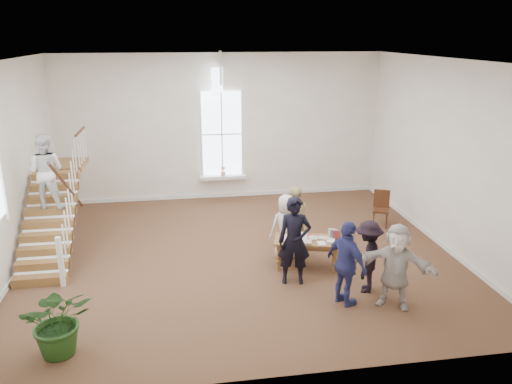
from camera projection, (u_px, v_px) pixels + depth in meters
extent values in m
plane|color=#4E371E|center=(241.00, 255.00, 11.91)|extent=(10.00, 10.00, 0.00)
plane|color=beige|center=(221.00, 128.00, 15.46)|extent=(10.00, 0.00, 10.00)
plane|color=beige|center=(280.00, 242.00, 6.99)|extent=(10.00, 0.00, 10.00)
plane|color=beige|center=(4.00, 173.00, 10.47)|extent=(0.00, 9.00, 9.00)
plane|color=beige|center=(446.00, 155.00, 11.97)|extent=(0.00, 9.00, 9.00)
plane|color=white|center=(239.00, 60.00, 10.54)|extent=(10.00, 10.00, 0.00)
cube|color=white|center=(223.00, 177.00, 15.76)|extent=(1.45, 0.28, 0.10)
plane|color=white|center=(222.00, 134.00, 15.46)|extent=(2.60, 0.00, 2.60)
plane|color=white|center=(221.00, 82.00, 14.97)|extent=(0.60, 0.60, 0.85)
cube|color=white|center=(223.00, 195.00, 16.09)|extent=(10.00, 0.04, 0.12)
imported|color=pink|center=(223.00, 171.00, 15.67)|extent=(0.17, 0.17, 0.30)
cube|color=brown|center=(40.00, 280.00, 10.48)|extent=(1.10, 0.30, 0.20)
cube|color=brown|center=(43.00, 265.00, 10.70)|extent=(1.10, 0.30, 0.20)
cube|color=brown|center=(45.00, 251.00, 10.92)|extent=(1.10, 0.30, 0.20)
cube|color=brown|center=(47.00, 237.00, 11.14)|extent=(1.10, 0.30, 0.20)
cube|color=brown|center=(49.00, 224.00, 11.36)|extent=(1.10, 0.30, 0.20)
cube|color=brown|center=(51.00, 211.00, 11.58)|extent=(1.10, 0.30, 0.20)
cube|color=brown|center=(53.00, 199.00, 11.80)|extent=(1.10, 0.30, 0.20)
cube|color=brown|center=(55.00, 187.00, 12.02)|extent=(1.10, 0.30, 0.20)
cube|color=brown|center=(56.00, 176.00, 12.24)|extent=(1.10, 0.30, 0.20)
cube|color=brown|center=(64.00, 165.00, 13.08)|extent=(1.10, 1.20, 0.12)
cube|color=white|center=(61.00, 262.00, 10.27)|extent=(0.10, 0.10, 1.10)
cylinder|color=#341D0E|center=(68.00, 187.00, 11.18)|extent=(0.07, 2.74, 1.86)
imported|color=silver|center=(46.00, 171.00, 11.29)|extent=(0.94, 0.79, 1.72)
cube|color=brown|center=(307.00, 240.00, 11.09)|extent=(1.58, 1.07, 0.05)
cube|color=brown|center=(307.00, 243.00, 11.11)|extent=(1.43, 0.92, 0.10)
cylinder|color=brown|center=(278.00, 258.00, 11.01)|extent=(0.07, 0.07, 0.63)
cylinder|color=brown|center=(335.00, 261.00, 10.88)|extent=(0.07, 0.07, 0.63)
cylinder|color=brown|center=(280.00, 248.00, 11.50)|extent=(0.07, 0.07, 0.63)
cylinder|color=brown|center=(334.00, 251.00, 11.37)|extent=(0.07, 0.07, 0.63)
cube|color=silver|center=(303.00, 239.00, 11.04)|extent=(0.24, 0.29, 0.04)
cube|color=beige|center=(289.00, 238.00, 11.08)|extent=(0.33, 0.36, 0.05)
cube|color=tan|center=(324.00, 239.00, 11.04)|extent=(0.29, 0.27, 0.05)
cube|color=silver|center=(302.00, 234.00, 11.29)|extent=(0.28, 0.27, 0.04)
cube|color=#4C5972|center=(309.00, 240.00, 11.01)|extent=(0.30, 0.34, 0.03)
cube|color=maroon|center=(295.00, 236.00, 11.17)|extent=(0.24, 0.25, 0.05)
cube|color=white|center=(331.00, 241.00, 10.95)|extent=(0.27, 0.32, 0.05)
cube|color=#BFB299|center=(314.00, 238.00, 11.10)|extent=(0.26, 0.27, 0.04)
cube|color=silver|center=(296.00, 239.00, 11.03)|extent=(0.22, 0.25, 0.05)
cube|color=beige|center=(303.00, 241.00, 10.93)|extent=(0.21, 0.26, 0.05)
cube|color=tan|center=(307.00, 242.00, 10.85)|extent=(0.29, 0.31, 0.05)
cube|color=silver|center=(313.00, 238.00, 11.10)|extent=(0.20, 0.21, 0.04)
cube|color=#4C5972|center=(304.00, 240.00, 10.96)|extent=(0.20, 0.23, 0.05)
cube|color=maroon|center=(312.00, 237.00, 11.17)|extent=(0.32, 0.32, 0.04)
cube|color=white|center=(322.00, 244.00, 10.82)|extent=(0.20, 0.26, 0.02)
cube|color=#BFB299|center=(287.00, 240.00, 10.98)|extent=(0.21, 0.25, 0.04)
cube|color=silver|center=(300.00, 237.00, 11.15)|extent=(0.18, 0.26, 0.04)
imported|color=black|center=(294.00, 241.00, 10.32)|extent=(0.76, 0.57, 1.88)
imported|color=silver|center=(286.00, 227.00, 11.56)|extent=(0.80, 0.57, 1.53)
imported|color=#D8CB87|center=(294.00, 217.00, 12.07)|extent=(0.77, 0.60, 1.58)
imported|color=navy|center=(347.00, 264.00, 9.49)|extent=(0.80, 1.09, 1.71)
imported|color=black|center=(368.00, 257.00, 10.04)|extent=(0.95, 1.12, 1.51)
imported|color=beige|center=(396.00, 266.00, 9.44)|extent=(1.59, 1.23, 1.68)
imported|color=#1C3E13|center=(59.00, 320.00, 8.08)|extent=(1.27, 1.16, 1.22)
cube|color=#341D0E|center=(381.00, 210.00, 13.53)|extent=(0.56, 0.56, 0.05)
cube|color=#341D0E|center=(382.00, 199.00, 13.62)|extent=(0.41, 0.21, 0.51)
cylinder|color=#341D0E|center=(373.00, 220.00, 13.48)|extent=(0.04, 0.04, 0.45)
cylinder|color=#341D0E|center=(387.00, 221.00, 13.40)|extent=(0.04, 0.04, 0.45)
cylinder|color=#341D0E|center=(374.00, 216.00, 13.80)|extent=(0.04, 0.04, 0.45)
cylinder|color=#341D0E|center=(387.00, 217.00, 13.72)|extent=(0.04, 0.04, 0.45)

